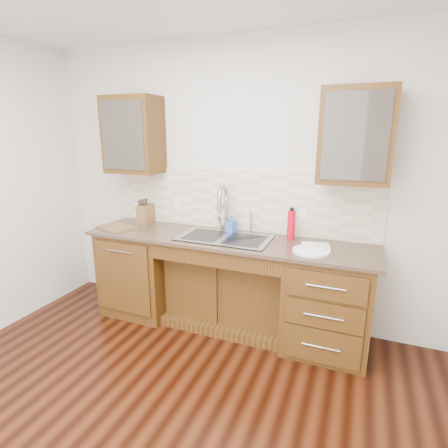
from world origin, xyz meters
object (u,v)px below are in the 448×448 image
at_px(plate, 311,251).
at_px(cutting_board, 115,227).
at_px(soap_bottle, 231,224).
at_px(water_bottle, 291,225).
at_px(knife_block, 146,214).

height_order(plate, cutting_board, same).
relative_size(soap_bottle, water_bottle, 0.65).
bearing_deg(soap_bottle, cutting_board, -151.49).
relative_size(soap_bottle, knife_block, 0.86).
xyz_separation_m(soap_bottle, plate, (0.80, -0.29, -0.08)).
bearing_deg(soap_bottle, plate, -4.77).
height_order(soap_bottle, water_bottle, water_bottle).
relative_size(knife_block, cutting_board, 0.56).
relative_size(water_bottle, knife_block, 1.32).
height_order(soap_bottle, plate, soap_bottle).
bearing_deg(water_bottle, soap_bottle, -179.39).
distance_m(soap_bottle, cutting_board, 1.19).
bearing_deg(plate, cutting_board, 179.86).
bearing_deg(plate, knife_block, 170.56).
xyz_separation_m(water_bottle, cutting_board, (-1.73, -0.29, -0.12)).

